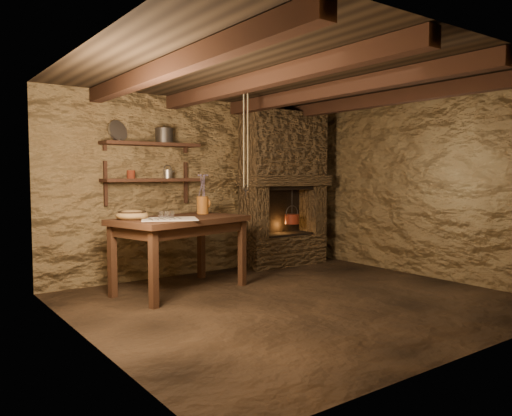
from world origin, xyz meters
TOP-DOWN VIEW (x-y plane):
  - floor at (0.00, 0.00)m, footprint 4.50×4.50m
  - back_wall at (0.00, 2.00)m, footprint 4.50×0.04m
  - front_wall at (0.00, -2.00)m, footprint 4.50×0.04m
  - left_wall at (-2.25, 0.00)m, footprint 0.04×4.00m
  - right_wall at (2.25, 0.00)m, footprint 0.04×4.00m
  - ceiling at (0.00, 0.00)m, footprint 4.50×4.00m
  - beam_far_left at (-1.50, 0.00)m, footprint 0.14×3.95m
  - beam_mid_left at (-0.50, 0.00)m, footprint 0.14×3.95m
  - beam_mid_right at (0.50, 0.00)m, footprint 0.14×3.95m
  - beam_far_right at (1.50, 0.00)m, footprint 0.14×3.95m
  - shelf_lower at (-0.85, 1.84)m, footprint 1.25×0.30m
  - shelf_upper at (-0.85, 1.84)m, footprint 1.25×0.30m
  - hearth at (1.25, 1.77)m, footprint 1.43×0.51m
  - work_table at (-0.81, 1.16)m, footprint 1.69×1.22m
  - linen_cloth at (-1.03, 1.00)m, footprint 0.75×0.69m
  - pewter_cutlery_row at (-1.03, 0.98)m, footprint 0.54×0.38m
  - drinking_glasses at (-1.01, 1.11)m, footprint 0.19×0.06m
  - stoneware_jug at (-0.34, 1.45)m, footprint 0.16×0.15m
  - wooden_bowl at (-1.36, 1.26)m, footprint 0.48×0.48m
  - iron_stockpot at (-0.67, 1.84)m, footprint 0.25×0.25m
  - tin_pan at (-1.25, 1.94)m, footprint 0.29×0.20m
  - small_kettle at (-0.63, 1.84)m, footprint 0.18×0.15m
  - rusty_tin at (-1.12, 1.84)m, footprint 0.10×0.10m
  - red_pot at (1.37, 1.72)m, footprint 0.24×0.23m
  - hanging_ropes at (0.05, 1.05)m, footprint 0.08×0.08m

SIDE VIEW (x-z plane):
  - floor at x=0.00m, z-range 0.00..0.00m
  - work_table at x=-0.81m, z-range 0.03..0.90m
  - red_pot at x=1.37m, z-range 0.44..0.98m
  - linen_cloth at x=-1.03m, z-range 0.87..0.88m
  - pewter_cutlery_row at x=-1.03m, z-range 0.88..0.89m
  - wooden_bowl at x=-1.36m, z-range 0.85..0.98m
  - drinking_glasses at x=-1.01m, z-range 0.88..0.96m
  - stoneware_jug at x=-0.34m, z-range 0.83..1.34m
  - back_wall at x=0.00m, z-range 0.00..2.40m
  - front_wall at x=0.00m, z-range 0.00..2.40m
  - left_wall at x=-2.25m, z-range 0.00..2.40m
  - right_wall at x=2.25m, z-range 0.00..2.40m
  - hearth at x=1.25m, z-range 0.08..2.38m
  - shelf_lower at x=-0.85m, z-range 1.28..1.32m
  - rusty_tin at x=-1.12m, z-range 1.32..1.42m
  - small_kettle at x=-0.63m, z-range 1.29..1.46m
  - shelf_upper at x=-0.85m, z-range 1.73..1.77m
  - hanging_ropes at x=0.05m, z-range 1.20..2.40m
  - iron_stockpot at x=-0.67m, z-range 1.77..1.94m
  - tin_pan at x=-1.25m, z-range 1.77..2.04m
  - beam_far_left at x=-1.50m, z-range 2.23..2.39m
  - beam_mid_left at x=-0.50m, z-range 2.23..2.39m
  - beam_mid_right at x=0.50m, z-range 2.23..2.39m
  - beam_far_right at x=1.50m, z-range 2.23..2.39m
  - ceiling at x=0.00m, z-range 2.38..2.42m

